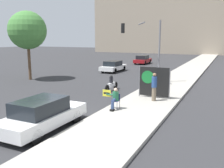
% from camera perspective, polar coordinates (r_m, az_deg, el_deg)
% --- Properties ---
extents(ground_plane, '(160.00, 160.00, 0.00)m').
position_cam_1_polar(ground_plane, '(13.52, -12.66, -7.86)').
color(ground_plane, '#303033').
extents(sidewalk_curb, '(3.60, 90.00, 0.17)m').
position_cam_1_polar(sidewalk_curb, '(25.77, 14.81, 1.06)').
color(sidewalk_curb, '#A8A399').
rests_on(sidewalk_curb, ground_plane).
extents(seated_protester, '(0.99, 0.77, 1.23)m').
position_cam_1_polar(seated_protester, '(14.19, 0.60, -3.18)').
color(seated_protester, '#474C56').
rests_on(seated_protester, sidewalk_curb).
extents(jogger_on_sidewalk, '(0.34, 0.34, 1.81)m').
position_cam_1_polar(jogger_on_sidewalk, '(16.24, 9.61, -0.59)').
color(jogger_on_sidewalk, '#756651').
rests_on(jogger_on_sidewalk, sidewalk_curb).
extents(protest_banner, '(2.15, 0.06, 2.08)m').
position_cam_1_polar(protest_banner, '(17.05, 9.55, 0.51)').
color(protest_banner, slate).
rests_on(protest_banner, sidewalk_curb).
extents(traffic_light_pole, '(3.21, 2.97, 5.54)m').
position_cam_1_polar(traffic_light_pole, '(22.66, 7.66, 9.88)').
color(traffic_light_pole, slate).
rests_on(traffic_light_pole, sidewalk_curb).
extents(parked_car_curbside, '(1.84, 4.61, 1.49)m').
position_cam_1_polar(parked_car_curbside, '(11.98, -15.63, -6.71)').
color(parked_car_curbside, white).
rests_on(parked_car_curbside, ground_plane).
extents(car_on_road_nearest, '(1.84, 4.38, 1.36)m').
position_cam_1_polar(car_on_road_nearest, '(30.97, 0.30, 4.10)').
color(car_on_road_nearest, white).
rests_on(car_on_road_nearest, ground_plane).
extents(car_on_road_midblock, '(1.76, 4.21, 1.37)m').
position_cam_1_polar(car_on_road_midblock, '(40.37, 7.02, 5.56)').
color(car_on_road_midblock, maroon).
rests_on(car_on_road_midblock, ground_plane).
extents(motorcycle_on_road, '(0.28, 2.17, 1.26)m').
position_cam_1_polar(motorcycle_on_road, '(19.93, -0.15, -0.01)').
color(motorcycle_on_road, white).
rests_on(motorcycle_on_road, ground_plane).
extents(street_tree_near_curb, '(3.72, 3.72, 6.76)m').
position_cam_1_polar(street_tree_near_curb, '(26.28, -18.77, 11.54)').
color(street_tree_near_curb, brown).
rests_on(street_tree_near_curb, ground_plane).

